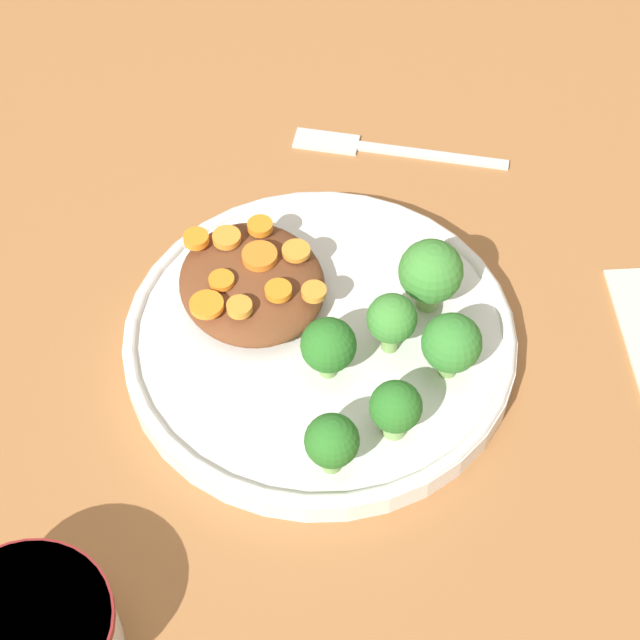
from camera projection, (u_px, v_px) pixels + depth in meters
ground_plane at (320, 349)px, 0.80m from camera, size 4.00×4.00×0.00m
plate at (320, 338)px, 0.79m from camera, size 0.29×0.29×0.02m
dip_bowl at (31, 638)px, 0.63m from camera, size 0.10×0.10×0.05m
stew_mound at (252, 283)px, 0.79m from camera, size 0.12×0.11×0.03m
broccoli_floret_0 at (396, 408)px, 0.71m from camera, size 0.04×0.04×0.05m
broccoli_floret_1 at (433, 276)px, 0.77m from camera, size 0.05×0.05×0.06m
broccoli_floret_2 at (452, 344)px, 0.73m from camera, size 0.04×0.04×0.05m
broccoli_floret_3 at (328, 346)px, 0.74m from camera, size 0.04×0.04×0.05m
broccoli_floret_4 at (392, 320)px, 0.75m from camera, size 0.04×0.04×0.05m
broccoli_floret_5 at (332, 442)px, 0.69m from camera, size 0.04×0.04×0.05m
carrot_slice_0 at (240, 307)px, 0.75m from camera, size 0.02×0.02×0.01m
carrot_slice_1 at (227, 238)px, 0.80m from camera, size 0.02×0.02×0.01m
carrot_slice_2 at (221, 280)px, 0.77m from camera, size 0.02×0.02×0.00m
carrot_slice_3 at (278, 291)px, 0.76m from camera, size 0.02×0.02×0.01m
carrot_slice_4 at (296, 251)px, 0.79m from camera, size 0.02×0.02×0.00m
carrot_slice_5 at (308, 293)px, 0.76m from camera, size 0.02×0.02×0.01m
carrot_slice_6 at (260, 226)px, 0.80m from camera, size 0.02×0.02×0.01m
carrot_slice_7 at (207, 305)px, 0.76m from camera, size 0.02×0.02×0.00m
carrot_slice_8 at (260, 256)px, 0.78m from camera, size 0.03×0.03×0.01m
carrot_slice_9 at (196, 239)px, 0.79m from camera, size 0.02×0.02×0.01m
fork at (378, 147)px, 0.93m from camera, size 0.11×0.17×0.01m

